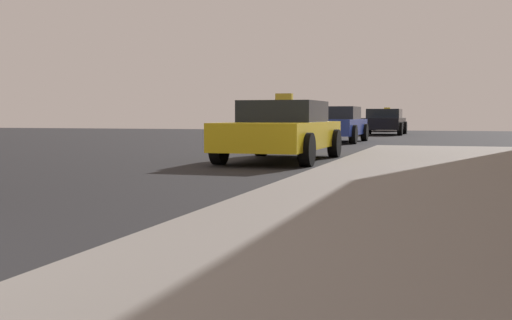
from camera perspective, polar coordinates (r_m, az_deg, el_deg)
The scene contains 4 objects.
car_yellow at distance 14.03m, azimuth 2.26°, elevation 2.60°, with size 1.97×4.45×1.43m.
car_blue at distance 23.76m, azimuth 6.82°, elevation 3.11°, with size 2.00×4.24×1.27m.
car_black at distance 33.23m, azimuth 11.01°, elevation 3.29°, with size 2.03×4.18×1.27m.
car_silver at distance 41.05m, azimuth 11.24°, elevation 3.39°, with size 2.04×4.52×1.43m.
Camera 1 is at (4.15, -2.11, 0.97)m, focal length 46.24 mm.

